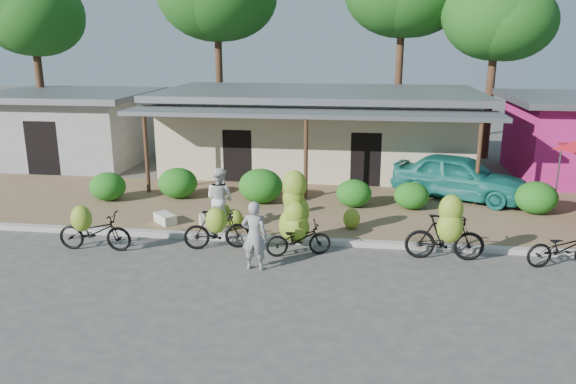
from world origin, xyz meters
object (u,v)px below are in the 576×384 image
(vendor, at_px, (254,236))
(sack_far, at_px, (165,218))
(sack_near, at_px, (214,219))
(teal_van, at_px, (459,176))
(bike_left, at_px, (217,228))
(bike_right, at_px, (446,233))
(bike_far_left, at_px, (93,230))
(tree_near_right, at_px, (492,15))
(bystander, at_px, (220,198))
(bike_far_right, at_px, (564,248))
(bike_center, at_px, (296,221))
(tree_back_left, at_px, (30,12))

(vendor, bearing_deg, sack_far, -35.66)
(sack_near, bearing_deg, sack_far, -176.83)
(sack_far, bearing_deg, teal_van, 23.98)
(bike_left, height_order, sack_near, bike_left)
(bike_right, bearing_deg, sack_near, 74.35)
(bike_far_left, distance_m, sack_far, 2.44)
(tree_near_right, distance_m, sack_near, 16.36)
(bike_right, bearing_deg, bystander, 76.39)
(bike_far_right, xyz_separation_m, sack_near, (-9.16, 1.65, -0.21))
(bike_center, bearing_deg, bike_left, 78.12)
(tree_near_right, bearing_deg, tree_back_left, -175.91)
(bike_far_right, bearing_deg, vendor, 86.00)
(bike_left, height_order, bystander, bystander)
(tree_back_left, xyz_separation_m, bike_right, (17.69, -11.94, -5.80))
(bike_left, bearing_deg, sack_near, 3.61)
(bike_left, xyz_separation_m, vendor, (1.22, -1.12, 0.25))
(bike_left, xyz_separation_m, bike_center, (2.05, 0.20, 0.22))
(sack_far, bearing_deg, bike_far_left, -118.60)
(bike_right, height_order, bystander, bystander)
(vendor, bearing_deg, bike_far_right, -166.27)
(bike_left, bearing_deg, teal_van, -65.26)
(tree_near_right, xyz_separation_m, bike_far_left, (-12.28, -13.91, -5.81))
(bike_right, relative_size, vendor, 1.15)
(tree_back_left, relative_size, bike_far_left, 4.25)
(sack_far, distance_m, teal_van, 9.83)
(bike_center, relative_size, vendor, 1.24)
(tree_near_right, bearing_deg, teal_van, -105.49)
(tree_back_left, bearing_deg, bike_far_left, -54.93)
(tree_back_left, xyz_separation_m, sack_far, (9.87, -10.29, -6.30))
(bike_right, xyz_separation_m, bike_far_right, (2.80, 0.09, -0.28))
(tree_near_right, xyz_separation_m, vendor, (-7.90, -14.53, -5.53))
(vendor, bearing_deg, bike_far_left, -3.34)
(tree_back_left, distance_m, sack_far, 15.59)
(bike_far_left, relative_size, bike_left, 1.08)
(bike_right, bearing_deg, bike_far_left, 92.63)
(sack_far, bearing_deg, bike_left, -38.91)
(bike_left, distance_m, sack_near, 1.82)
(bike_right, xyz_separation_m, teal_van, (1.14, 5.64, 0.11))
(bike_far_left, xyz_separation_m, vendor, (4.39, -0.62, 0.28))
(tree_near_right, bearing_deg, sack_far, -133.34)
(tree_near_right, height_order, bike_far_right, tree_near_right)
(vendor, bearing_deg, bike_center, -117.64)
(bike_center, height_order, sack_near, bike_center)
(tree_near_right, height_order, bystander, tree_near_right)
(bike_center, xyz_separation_m, bike_far_right, (6.56, -0.15, -0.34))
(bike_far_right, height_order, teal_van, teal_van)
(sack_far, xyz_separation_m, teal_van, (8.96, 3.99, 0.61))
(bystander, bearing_deg, vendor, 146.92)
(bike_far_right, relative_size, vendor, 1.13)
(bike_right, relative_size, teal_van, 0.44)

